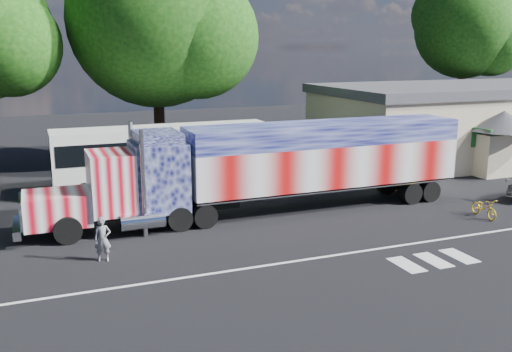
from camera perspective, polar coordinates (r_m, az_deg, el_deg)
name	(u,v)px	position (r m, az deg, el deg)	size (l,w,h in m)	color
ground	(282,234)	(24.19, 2.63, -5.86)	(100.00, 100.00, 0.00)	black
lane_markings	(365,259)	(21.84, 10.88, -8.16)	(30.00, 2.67, 0.01)	silver
semi_truck	(275,165)	(26.85, 1.96, 1.13)	(21.05, 3.32, 4.49)	black
coach_bus	(165,157)	(31.96, -9.12, 1.92)	(11.94, 2.78, 3.48)	white
hall_building	(476,121)	(43.55, 21.14, 5.18)	(22.40, 12.80, 5.20)	beige
woman	(103,239)	(21.77, -15.09, -6.13)	(0.61, 0.40, 1.67)	slate
bicycle	(484,208)	(28.47, 21.84, -2.97)	(0.60, 1.72, 0.90)	gold
tree_n_mid	(159,20)	(38.06, -9.69, 15.09)	(11.70, 11.14, 15.01)	black
tree_far_ne	(467,28)	(52.95, 20.38, 13.66)	(8.94, 8.52, 13.59)	black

